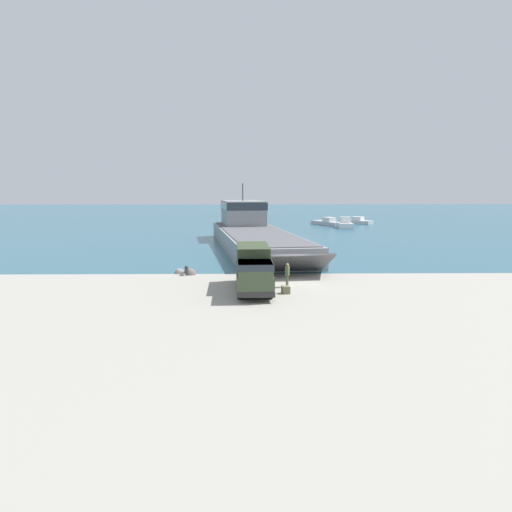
# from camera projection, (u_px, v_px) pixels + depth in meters

# --- Properties ---
(ground_plane) EXTENTS (240.00, 240.00, 0.00)m
(ground_plane) POSITION_uv_depth(u_px,v_px,m) (292.00, 282.00, 37.60)
(ground_plane) COLOR #9E998E
(water_surface) EXTENTS (240.00, 180.00, 0.01)m
(water_surface) POSITION_uv_depth(u_px,v_px,m) (260.00, 215.00, 130.48)
(water_surface) COLOR #285B70
(water_surface) RESTS_ON ground_plane
(landing_craft) EXTENTS (11.95, 37.98, 7.71)m
(landing_craft) POSITION_uv_depth(u_px,v_px,m) (251.00, 231.00, 61.32)
(landing_craft) COLOR gray
(landing_craft) RESTS_ON ground_plane
(military_truck) EXTENTS (2.58, 8.04, 3.02)m
(military_truck) POSITION_uv_depth(u_px,v_px,m) (253.00, 268.00, 34.33)
(military_truck) COLOR #3D4C33
(military_truck) RESTS_ON ground_plane
(soldier_on_ramp) EXTENTS (0.36, 0.49, 1.72)m
(soldier_on_ramp) POSITION_uv_depth(u_px,v_px,m) (287.00, 273.00, 35.63)
(soldier_on_ramp) COLOR #475638
(soldier_on_ramp) RESTS_ON ground_plane
(moored_boat_a) EXTENTS (5.50, 8.68, 1.56)m
(moored_boat_a) POSITION_uv_depth(u_px,v_px,m) (328.00, 223.00, 95.44)
(moored_boat_a) COLOR #B7BABF
(moored_boat_a) RESTS_ON ground_plane
(moored_boat_b) EXTENTS (2.63, 5.37, 2.03)m
(moored_boat_b) POSITION_uv_depth(u_px,v_px,m) (345.00, 224.00, 88.42)
(moored_boat_b) COLOR white
(moored_boat_b) RESTS_ON ground_plane
(moored_boat_c) EXTENTS (6.75, 5.91, 1.42)m
(moored_boat_c) POSITION_uv_depth(u_px,v_px,m) (356.00, 221.00, 99.74)
(moored_boat_c) COLOR #B7BABF
(moored_boat_c) RESTS_ON ground_plane
(mooring_bollard) EXTENTS (0.31, 0.31, 0.82)m
(mooring_bollard) POSITION_uv_depth(u_px,v_px,m) (186.00, 270.00, 40.41)
(mooring_bollard) COLOR #333338
(mooring_bollard) RESTS_ON ground_plane
(cargo_crate) EXTENTS (0.59, 0.68, 0.50)m
(cargo_crate) POSITION_uv_depth(u_px,v_px,m) (286.00, 290.00, 33.51)
(cargo_crate) COLOR #6B664C
(cargo_crate) RESTS_ON ground_plane
(shoreline_rock_a) EXTENTS (0.82, 0.82, 0.82)m
(shoreline_rock_a) POSITION_uv_depth(u_px,v_px,m) (180.00, 273.00, 41.52)
(shoreline_rock_a) COLOR gray
(shoreline_rock_a) RESTS_ON ground_plane
(shoreline_rock_b) EXTENTS (0.54, 0.54, 0.54)m
(shoreline_rock_b) POSITION_uv_depth(u_px,v_px,m) (183.00, 276.00, 40.43)
(shoreline_rock_b) COLOR gray
(shoreline_rock_b) RESTS_ON ground_plane
(shoreline_rock_c) EXTENTS (1.05, 1.05, 1.05)m
(shoreline_rock_c) POSITION_uv_depth(u_px,v_px,m) (190.00, 274.00, 40.92)
(shoreline_rock_c) COLOR #66605B
(shoreline_rock_c) RESTS_ON ground_plane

